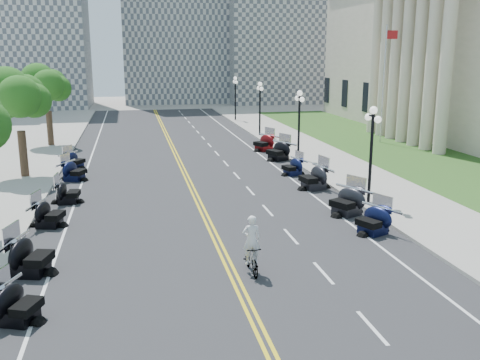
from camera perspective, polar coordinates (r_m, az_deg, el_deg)
ground at (r=22.48m, az=-2.43°, el=-6.60°), size 160.00×160.00×0.00m
road at (r=31.98m, az=-5.30°, el=-0.57°), size 16.00×90.00×0.01m
centerline_yellow_a at (r=31.97m, az=-5.51°, el=-0.57°), size 0.12×90.00×0.00m
centerline_yellow_b at (r=31.99m, az=-5.08°, el=-0.55°), size 0.12×90.00×0.00m
edge_line_north at (r=33.25m, az=5.73°, el=-0.03°), size 0.12×90.00×0.00m
edge_line_south at (r=31.96m, az=-16.78°, el=-1.09°), size 0.12×90.00×0.00m
lane_dash_4 at (r=16.32m, az=13.91°, el=-15.02°), size 0.12×2.00×0.00m
lane_dash_5 at (r=19.63m, az=8.88°, el=-9.76°), size 0.12×2.00×0.00m
lane_dash_6 at (r=23.16m, az=5.45°, el=-6.00°), size 0.12×2.00×0.00m
lane_dash_7 at (r=26.82m, az=2.96°, el=-3.25°), size 0.12×2.00×0.00m
lane_dash_8 at (r=30.57m, az=1.09°, el=-1.15°), size 0.12×2.00×0.00m
lane_dash_9 at (r=34.37m, az=-0.36°, el=0.48°), size 0.12×2.00×0.00m
lane_dash_10 at (r=38.22m, az=-1.53°, el=1.79°), size 0.12×2.00×0.00m
lane_dash_11 at (r=42.09m, az=-2.48°, el=2.86°), size 0.12×2.00×0.00m
lane_dash_12 at (r=45.98m, az=-3.28°, el=3.74°), size 0.12×2.00×0.00m
lane_dash_13 at (r=49.89m, az=-3.95°, el=4.49°), size 0.12×2.00×0.00m
lane_dash_14 at (r=53.82m, az=-4.52°, el=5.13°), size 0.12×2.00×0.00m
lane_dash_15 at (r=57.75m, az=-5.02°, el=5.68°), size 0.12×2.00×0.00m
lane_dash_16 at (r=61.70m, az=-5.45°, el=6.16°), size 0.12×2.00×0.00m
lane_dash_17 at (r=65.65m, az=-5.83°, el=6.58°), size 0.12×2.00×0.00m
lane_dash_18 at (r=69.60m, az=-6.17°, el=6.95°), size 0.12×2.00×0.00m
lane_dash_19 at (r=73.56m, az=-6.48°, el=7.29°), size 0.12×2.00×0.00m
sidewalk_north at (r=34.66m, az=12.22°, el=0.39°), size 5.00×90.00×0.15m
sidewalk_south at (r=32.60m, az=-23.97°, el=-1.29°), size 5.00×90.00×0.15m
lawn at (r=44.74m, az=16.37°, el=3.00°), size 9.00×60.00×0.10m
distant_block_a at (r=84.34m, az=-22.49°, el=16.00°), size 18.00×14.00×26.00m
distant_block_b at (r=89.48m, az=-7.19°, el=17.95°), size 16.00×12.00×30.00m
distant_block_c at (r=89.59m, az=5.04°, el=15.43°), size 20.00×14.00×22.00m
street_lamp_2 at (r=28.04m, az=13.79°, el=2.55°), size 0.50×1.20×4.90m
street_lamp_3 at (r=39.08m, az=6.31°, el=5.82°), size 0.50×1.20×4.90m
street_lamp_4 at (r=50.56m, az=2.13°, el=7.59°), size 0.50×1.20×4.90m
street_lamp_5 at (r=62.23m, az=-0.50°, el=8.67°), size 0.50×1.20×4.90m
flagpole at (r=47.95m, az=15.06°, el=9.71°), size 1.10×0.20×10.00m
tree_3 at (r=35.63m, az=-22.56°, el=7.65°), size 4.80×4.80×9.20m
tree_4 at (r=47.44m, az=-19.91°, el=9.04°), size 4.80×4.80×9.20m
motorcycle_n_5 at (r=23.94m, az=14.04°, el=-4.05°), size 2.53×2.53×1.34m
motorcycle_n_6 at (r=26.42m, az=11.35°, el=-2.09°), size 2.86×2.86×1.50m
motorcycle_n_7 at (r=31.08m, az=7.88°, el=0.40°), size 2.52×2.52×1.53m
motorcycle_n_8 at (r=34.58m, az=5.63°, el=1.53°), size 2.16×2.16×1.24m
motorcycle_n_9 at (r=39.34m, az=4.11°, el=3.22°), size 2.95×2.95×1.55m
motorcycle_n_10 at (r=43.16m, az=2.57°, el=4.10°), size 2.83×2.83×1.49m
motorcycle_s_4 at (r=17.17m, az=-22.67°, el=-11.90°), size 2.37×2.37×1.27m
motorcycle_s_5 at (r=20.45m, az=-21.51°, el=-7.40°), size 2.62×2.62×1.49m
motorcycle_s_6 at (r=25.67m, az=-19.73°, el=-3.30°), size 2.31×2.31×1.32m
motorcycle_s_7 at (r=29.35m, az=-17.91°, el=-1.16°), size 2.00×2.00×1.28m
motorcycle_s_8 at (r=34.47m, az=-17.29°, el=1.05°), size 2.57×2.57×1.36m
motorcycle_s_9 at (r=38.18m, az=-17.27°, el=2.12°), size 2.47×2.47×1.25m
bicycle at (r=19.23m, az=1.22°, el=-8.39°), size 0.55×1.81×1.08m
cyclist_rider at (r=18.75m, az=1.24°, el=-4.31°), size 0.66×0.43×1.80m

